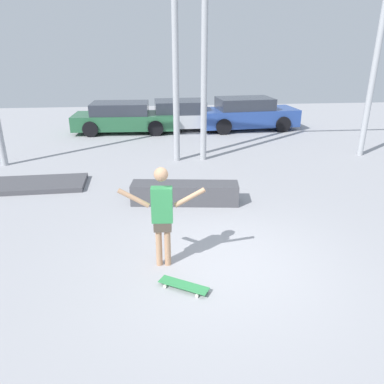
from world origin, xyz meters
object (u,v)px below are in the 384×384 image
(manual_pad, at_px, (27,185))
(parked_car_blue, at_px, (247,114))
(skateboard, at_px, (184,285))
(parked_car_green, at_px, (124,118))
(skateboarder, at_px, (162,211))
(parked_car_silver, at_px, (182,115))
(grind_box, at_px, (185,193))

(manual_pad, height_order, parked_car_blue, parked_car_blue)
(skateboard, bearing_deg, parked_car_green, 129.53)
(skateboarder, xyz_separation_m, parked_car_silver, (1.16, 11.02, -0.40))
(skateboarder, distance_m, parked_car_blue, 11.50)
(parked_car_green, bearing_deg, grind_box, -74.11)
(skateboard, height_order, parked_car_blue, parked_car_blue)
(skateboard, height_order, parked_car_silver, parked_car_silver)
(skateboarder, bearing_deg, skateboard, -63.86)
(manual_pad, height_order, parked_car_silver, parked_car_silver)
(grind_box, bearing_deg, manual_pad, 160.39)
(parked_car_silver, bearing_deg, manual_pad, -126.34)
(skateboarder, xyz_separation_m, skateboard, (0.29, -0.73, -0.97))
(skateboarder, distance_m, skateboard, 1.25)
(skateboard, relative_size, parked_car_green, 0.19)
(skateboard, distance_m, parked_car_green, 11.61)
(manual_pad, xyz_separation_m, parked_car_blue, (7.58, 6.59, 0.61))
(parked_car_green, bearing_deg, skateboard, -79.61)
(manual_pad, bearing_deg, skateboarder, -49.53)
(skateboarder, distance_m, parked_car_silver, 11.08)
(parked_car_silver, bearing_deg, parked_car_green, -175.72)
(skateboarder, height_order, grind_box, skateboarder)
(grind_box, height_order, manual_pad, grind_box)
(grind_box, xyz_separation_m, parked_car_blue, (3.43, 8.07, 0.43))
(skateboard, xyz_separation_m, parked_car_blue, (3.73, 11.50, 0.62))
(skateboarder, relative_size, manual_pad, 0.59)
(skateboarder, distance_m, grind_box, 2.87)
(grind_box, xyz_separation_m, parked_car_green, (-2.00, 8.05, 0.37))
(skateboarder, height_order, manual_pad, skateboarder)
(parked_car_blue, bearing_deg, parked_car_silver, 169.83)
(grind_box, relative_size, parked_car_silver, 0.64)
(grind_box, xyz_separation_m, parked_car_silver, (0.57, 8.32, 0.38))
(manual_pad, distance_m, parked_car_green, 6.94)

